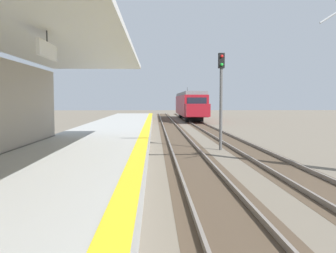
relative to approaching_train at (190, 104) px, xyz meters
The scene contains 5 objects.
station_platform 40.10m from the approaching_train, 101.23° to the right, with size 5.00×80.00×0.91m.
track_pair_nearest_platform 35.53m from the approaching_train, 95.51° to the right, with size 2.34×120.00×0.16m.
track_pair_middle 35.36m from the approaching_train, 90.01° to the right, with size 2.34×120.00×0.16m.
approaching_train is the anchor object (origin of this frame).
rail_signal_post 32.16m from the approaching_train, 92.58° to the right, with size 0.32×0.34×5.20m.
Camera 1 is at (0.29, 3.73, 2.64)m, focal length 38.90 mm.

